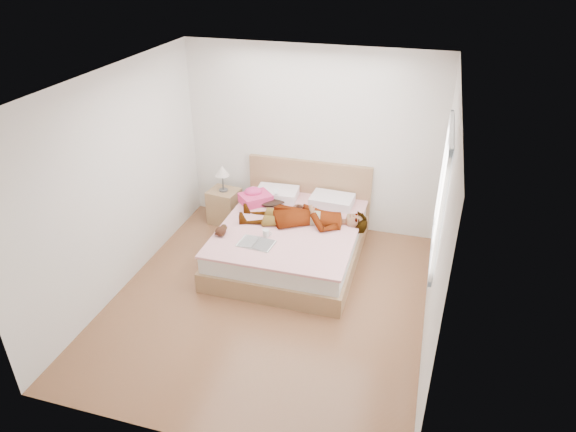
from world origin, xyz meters
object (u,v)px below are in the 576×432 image
Objects in this scene: towel at (255,197)px; coffee_mug at (266,233)px; magazine at (256,243)px; plush_toy at (221,231)px; woman at (304,214)px; bed at (292,237)px; phone at (276,191)px; nightstand at (224,204)px.

towel is 0.94m from coffee_mug.
coffee_mug is at bearing 73.34° from magazine.
plush_toy reaches higher than coffee_mug.
woman is 0.61m from coffee_mug.
bed reaches higher than coffee_mug.
bed is at bearing 66.91° from magazine.
woman is 0.86m from towel.
magazine is at bearing -70.07° from towel.
woman is 17.48× the size of phone.
towel is at bearing 83.18° from plush_toy.
woman is at bearing 59.43° from magazine.
coffee_mug is at bearing -45.49° from woman.
towel is (-0.29, -0.07, -0.10)m from phone.
magazine is at bearing -53.00° from nightstand.
bed is 0.83m from towel.
phone is 0.31m from towel.
woman reaches higher than coffee_mug.
woman is 14.39× the size of coffee_mug.
nightstand is (-1.01, 1.05, -0.26)m from coffee_mug.
plush_toy is at bearing -68.64° from nightstand.
nightstand is at bearing 127.00° from magazine.
phone is 0.92m from coffee_mug.
plush_toy is (-0.49, 0.09, 0.05)m from magazine.
phone is at bearing 12.87° from towel.
phone is at bearing 127.54° from bed.
coffee_mug is 0.13× the size of nightstand.
towel reaches higher than phone.
woman is at bearing -22.81° from towel.
plush_toy is (-0.11, -0.95, -0.03)m from towel.
bed is 0.74m from magazine.
bed is at bearing -75.88° from woman.
plush_toy is (-0.41, -1.02, -0.12)m from phone.
woman is at bearing -48.69° from phone.
nightstand is (-0.86, 0.15, -0.39)m from phone.
coffee_mug is (0.15, -0.90, -0.14)m from phone.
phone is 0.45× the size of plush_toy.
phone is 0.18× the size of towel.
bed is 4.01× the size of towel.
nightstand is (-1.36, 0.55, -0.32)m from woman.
phone is at bearing 99.23° from coffee_mug.
towel is 1.15× the size of magazine.
nightstand is at bearing 159.93° from phone.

